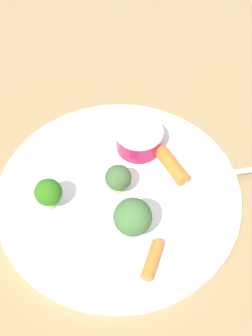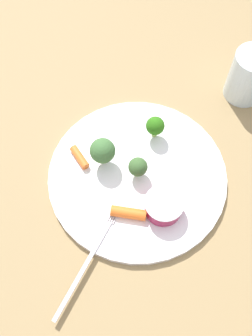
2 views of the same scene
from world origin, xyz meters
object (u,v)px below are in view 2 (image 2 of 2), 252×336
at_px(sauce_cup, 164,206).
at_px(broccoli_floret_1, 137,169).
at_px(plate, 137,176).
at_px(broccoli_floret_0, 103,151).
at_px(drinking_glass, 249,76).
at_px(broccoli_floret_2, 155,126).
at_px(carrot_stick_1, 79,159).
at_px(fork, 89,259).
at_px(carrot_stick_0, 128,213).

relative_size(sauce_cup, broccoli_floret_1, 1.46).
distance_m(plate, broccoli_floret_0, 0.08).
xyz_separation_m(sauce_cup, drinking_glass, (0.09, 0.28, 0.02)).
xyz_separation_m(plate, broccoli_floret_2, (0.01, 0.08, 0.04)).
bearing_deg(carrot_stick_1, broccoli_floret_0, 13.64).
bearing_deg(plate, fork, -101.28).
relative_size(broccoli_floret_0, drinking_glass, 0.61).
height_order(sauce_cup, broccoli_floret_2, broccoli_floret_2).
relative_size(broccoli_floret_1, drinking_glass, 0.44).
bearing_deg(sauce_cup, plate, 138.29).
xyz_separation_m(plate, carrot_stick_0, (0.01, -0.07, 0.01)).
distance_m(carrot_stick_1, fork, 0.17).
relative_size(broccoli_floret_2, drinking_glass, 0.48).
distance_m(broccoli_floret_0, fork, 0.17).
bearing_deg(drinking_glass, carrot_stick_0, -114.53).
distance_m(sauce_cup, broccoli_floret_1, 0.07).
height_order(broccoli_floret_0, carrot_stick_1, broccoli_floret_0).
relative_size(carrot_stick_0, fork, 0.29).
bearing_deg(plate, broccoli_floret_1, -111.66).
height_order(broccoli_floret_0, fork, broccoli_floret_0).
xyz_separation_m(carrot_stick_0, carrot_stick_1, (-0.11, 0.07, -0.00)).
height_order(broccoli_floret_0, carrot_stick_0, broccoli_floret_0).
bearing_deg(sauce_cup, fork, -128.84).
distance_m(broccoli_floret_1, carrot_stick_0, 0.07).
relative_size(sauce_cup, carrot_stick_0, 1.11).
distance_m(broccoli_floret_0, carrot_stick_0, 0.11).
distance_m(broccoli_floret_0, broccoli_floret_1, 0.06).
distance_m(sauce_cup, broccoli_floret_2, 0.14).
distance_m(broccoli_floret_2, carrot_stick_1, 0.14).
bearing_deg(broccoli_floret_1, broccoli_floret_2, 84.04).
bearing_deg(plate, broccoli_floret_0, 173.73).
bearing_deg(broccoli_floret_1, plate, 68.34).
height_order(sauce_cup, fork, sauce_cup).
bearing_deg(sauce_cup, broccoli_floret_1, 140.80).
height_order(broccoli_floret_2, carrot_stick_1, broccoli_floret_2).
relative_size(broccoli_floret_0, broccoli_floret_2, 1.26).
relative_size(plate, broccoli_floret_0, 5.14).
bearing_deg(carrot_stick_1, sauce_cup, -16.41).
bearing_deg(broccoli_floret_1, drinking_glass, 58.06).
bearing_deg(plate, sauce_cup, -41.71).
bearing_deg(carrot_stick_0, sauce_cup, 25.79).
height_order(plate, sauce_cup, sauce_cup).
bearing_deg(carrot_stick_1, broccoli_floret_2, 37.81).
bearing_deg(drinking_glass, broccoli_floret_0, -132.63).
bearing_deg(broccoli_floret_2, carrot_stick_1, -142.19).
xyz_separation_m(plate, fork, (-0.03, -0.16, 0.01)).
xyz_separation_m(broccoli_floret_0, drinking_glass, (0.21, 0.23, -0.00)).
relative_size(sauce_cup, broccoli_floret_0, 1.06).
bearing_deg(broccoli_floret_1, sauce_cup, -39.20).
relative_size(plate, broccoli_floret_1, 7.10).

